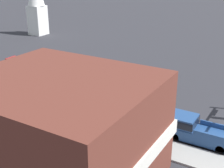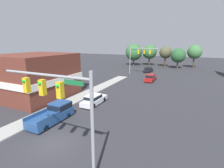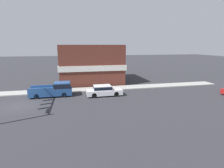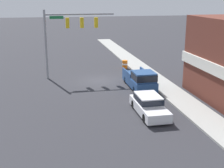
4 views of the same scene
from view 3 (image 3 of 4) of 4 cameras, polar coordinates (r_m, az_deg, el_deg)
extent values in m
plane|color=#2D2D33|center=(22.43, -27.88, -6.36)|extent=(200.00, 200.00, 0.00)
cube|color=#9E9E99|center=(27.72, -24.88, -2.51)|extent=(2.40, 60.00, 0.14)
cylinder|color=black|center=(24.76, 0.57, -2.39)|extent=(0.22, 0.66, 0.66)
cylinder|color=black|center=(23.32, 1.42, -3.33)|extent=(0.22, 0.66, 0.66)
cylinder|color=black|center=(24.29, -6.26, -2.76)|extent=(0.22, 0.66, 0.66)
cylinder|color=black|center=(22.82, -5.83, -3.75)|extent=(0.22, 0.66, 0.66)
cube|color=silver|center=(23.71, -2.50, -2.62)|extent=(1.75, 4.77, 0.67)
cube|color=silver|center=(23.50, -3.21, -1.18)|extent=(1.61, 2.29, 0.58)
cube|color=black|center=(23.50, -3.21, -1.18)|extent=(1.63, 2.38, 0.41)
cylinder|color=black|center=(25.54, -15.21, -2.38)|extent=(0.22, 0.66, 0.66)
cylinder|color=black|center=(23.85, -15.39, -3.44)|extent=(0.22, 0.66, 0.66)
cylinder|color=black|center=(25.95, -22.68, -2.69)|extent=(0.22, 0.66, 0.66)
cylinder|color=black|center=(24.28, -23.38, -3.75)|extent=(0.22, 0.66, 0.66)
cube|color=navy|center=(24.78, -19.23, -2.43)|extent=(1.98, 5.45, 0.85)
cube|color=navy|center=(24.44, -15.91, -0.38)|extent=(1.88, 2.07, 0.83)
cube|color=black|center=(24.44, -15.91, -0.38)|extent=(1.90, 2.15, 0.58)
cube|color=navy|center=(25.71, -21.72, -0.73)|extent=(0.12, 3.08, 0.35)
cube|color=navy|center=(23.92, -22.40, -1.72)|extent=(0.12, 3.08, 0.35)
cube|color=brown|center=(32.95, -7.03, 6.65)|extent=(9.47, 10.77, 6.79)
cube|color=silver|center=(32.99, -7.01, 6.06)|extent=(9.77, 11.07, 0.90)
camera|label=1|loc=(46.20, -23.54, 19.13)|focal=50.00mm
camera|label=2|loc=(19.26, -71.89, 10.03)|focal=28.00mm
camera|label=4|loc=(29.05, 46.32, 12.29)|focal=50.00mm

